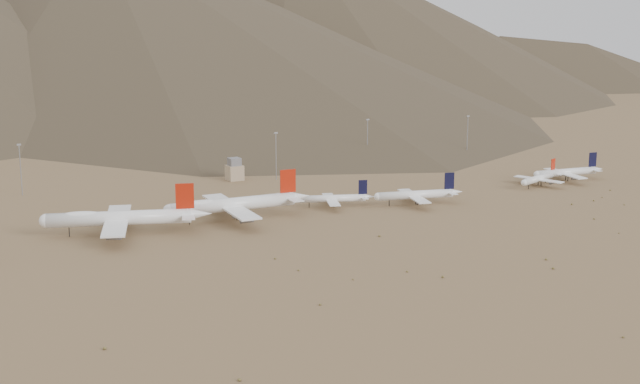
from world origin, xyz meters
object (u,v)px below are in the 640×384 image
narrowbody_a (334,198)px  narrowbody_b (418,195)px  widebody_east (234,204)px  control_tower (235,170)px  widebody_centre (120,218)px

narrowbody_a → narrowbody_b: bearing=-0.5°
widebody_east → control_tower: size_ratio=5.71×
widebody_east → control_tower: (35.16, 80.67, -1.70)m
widebody_east → narrowbody_a: size_ratio=1.92×
narrowbody_a → widebody_centre: bearing=-158.1°
narrowbody_a → widebody_east: bearing=-158.6°
widebody_centre → widebody_east: 50.93m
narrowbody_b → control_tower: (-52.65, 94.88, 0.59)m
narrowbody_a → control_tower: size_ratio=2.98×
control_tower → narrowbody_a: bearing=-78.9°
narrowbody_b → control_tower: narrowbody_b is taller
control_tower → widebody_east: bearing=-113.5°
widebody_centre → control_tower: bearing=63.0°
narrowbody_a → control_tower: bearing=122.2°
widebody_east → narrowbody_a: (50.99, 0.34, -2.99)m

